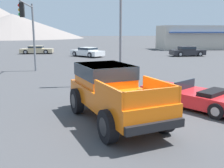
% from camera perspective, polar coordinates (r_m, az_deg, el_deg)
% --- Properties ---
extents(ground_plane, '(320.00, 320.00, 0.00)m').
position_cam_1_polar(ground_plane, '(9.32, 3.59, -8.51)').
color(ground_plane, '#424244').
extents(orange_pickup_truck, '(3.30, 5.50, 1.95)m').
position_cam_1_polar(orange_pickup_truck, '(9.47, -0.09, -1.11)').
color(orange_pickup_truck, orange).
rests_on(orange_pickup_truck, ground_plane).
extents(red_convertible_car, '(4.10, 4.76, 1.07)m').
position_cam_1_polar(red_convertible_car, '(11.68, 17.58, -2.70)').
color(red_convertible_car, red).
rests_on(red_convertible_car, ground_plane).
extents(parked_car_tan, '(4.54, 2.14, 1.10)m').
position_cam_1_polar(parked_car_tan, '(38.82, -16.09, 7.20)').
color(parked_car_tan, tan).
rests_on(parked_car_tan, ground_plane).
extents(parked_car_white, '(4.30, 4.55, 1.16)m').
position_cam_1_polar(parked_car_white, '(33.13, -5.39, 6.98)').
color(parked_car_white, white).
rests_on(parked_car_white, ground_plane).
extents(parked_car_dark, '(4.33, 2.05, 1.22)m').
position_cam_1_polar(parked_car_dark, '(35.07, 16.05, 6.87)').
color(parked_car_dark, '#232328').
rests_on(parked_car_dark, ground_plane).
extents(traffic_light_main, '(0.38, 4.55, 5.23)m').
position_cam_1_polar(traffic_light_main, '(20.08, -17.68, 12.50)').
color(traffic_light_main, slate).
rests_on(traffic_light_main, ground_plane).
extents(storefront_building, '(13.17, 5.86, 4.06)m').
position_cam_1_polar(storefront_building, '(48.81, 17.92, 9.62)').
color(storefront_building, '#BCB2A3').
rests_on(storefront_building, ground_plane).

